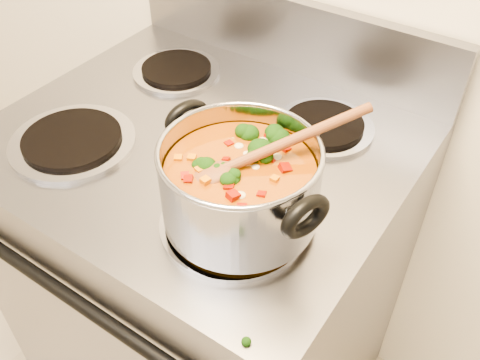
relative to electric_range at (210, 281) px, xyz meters
name	(u,v)px	position (x,y,z in m)	size (l,w,h in m)	color
electric_range	(210,281)	(0.00, 0.00, 0.00)	(0.77, 0.70, 1.08)	gray
stockpot	(240,185)	(0.19, -0.14, 0.53)	(0.31, 0.24, 0.15)	#A4A4AC
wooden_spoon	(252,157)	(0.20, -0.13, 0.58)	(0.20, 0.25, 0.09)	brown
cooktop_crumbs	(191,168)	(0.05, -0.09, 0.46)	(0.21, 0.25, 0.01)	black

